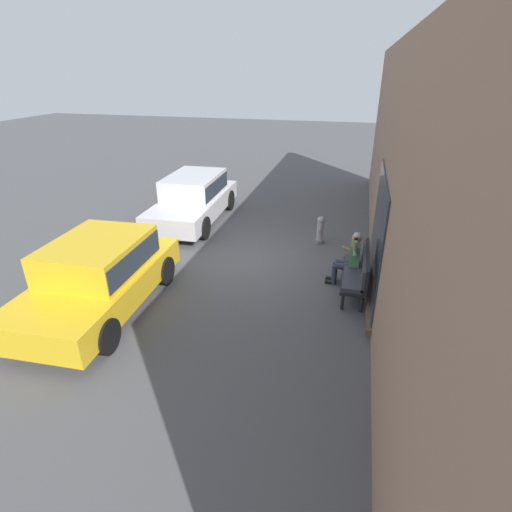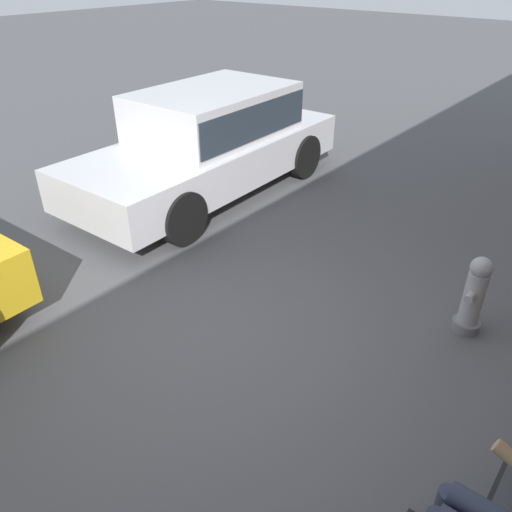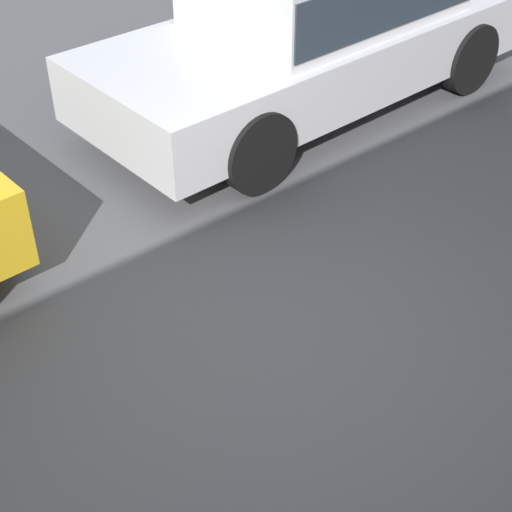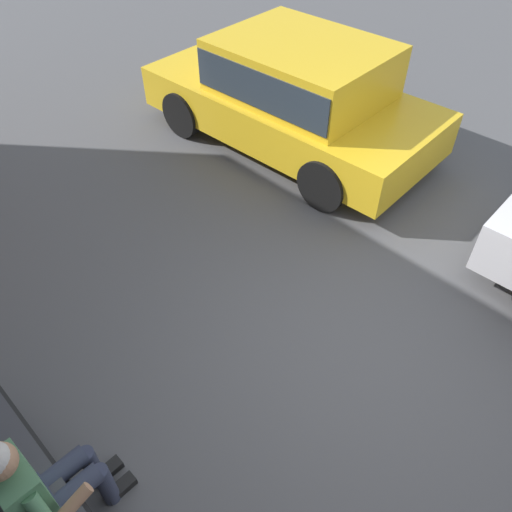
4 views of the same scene
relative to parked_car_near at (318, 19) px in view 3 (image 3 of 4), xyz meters
name	(u,v)px [view 3 (image 3 of 4)]	position (x,y,z in m)	size (l,w,h in m)	color
ground_plane	(287,352)	(2.50, 2.45, -0.83)	(60.00, 60.00, 0.00)	#4C4C4F
parked_car_near	(318,19)	(0.00, 0.00, 0.00)	(4.50, 1.95, 1.51)	silver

